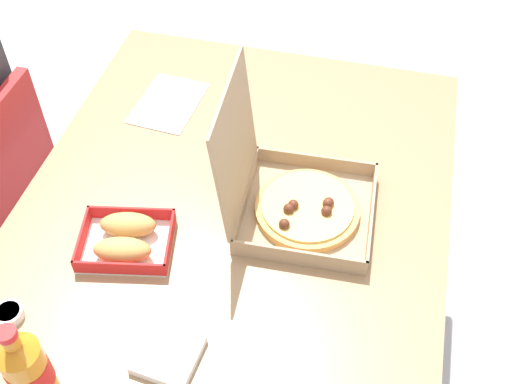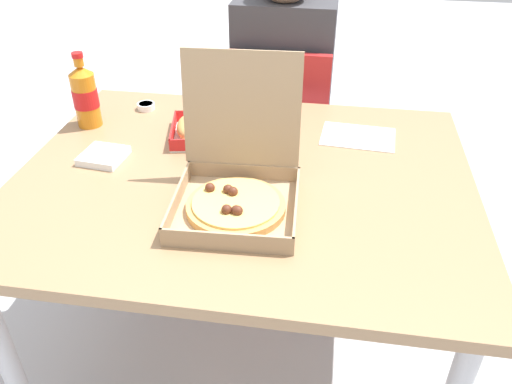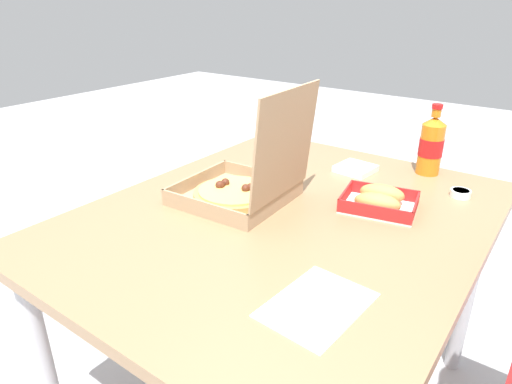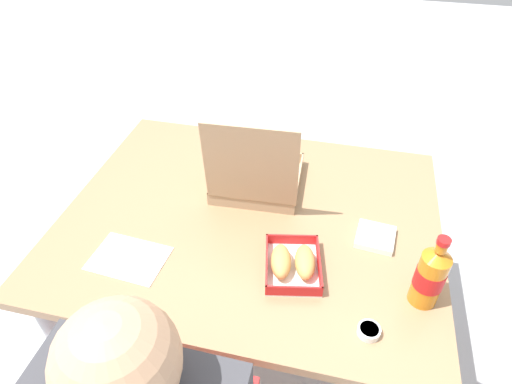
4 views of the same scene
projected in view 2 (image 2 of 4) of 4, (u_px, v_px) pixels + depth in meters
ground_plane at (246, 354)px, 1.73m from camera, size 10.00×10.00×0.00m
dining_table at (244, 198)px, 1.38m from camera, size 1.17×0.95×0.70m
chair at (281, 130)px, 2.04m from camera, size 0.40×0.40×0.83m
diner_person at (284, 74)px, 1.98m from camera, size 0.36×0.41×1.15m
pizza_box_open at (237, 187)px, 1.20m from camera, size 0.30×0.33×0.33m
bread_side_box at (198, 129)px, 1.50m from camera, size 0.18×0.22×0.06m
cola_bottle at (85, 96)px, 1.53m from camera, size 0.07×0.07×0.22m
paper_menu at (358, 137)px, 1.51m from camera, size 0.22×0.17×0.00m
napkin_pile at (104, 156)px, 1.40m from camera, size 0.12×0.12×0.02m
dipping_sauce_cup at (146, 106)px, 1.66m from camera, size 0.06×0.06×0.02m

